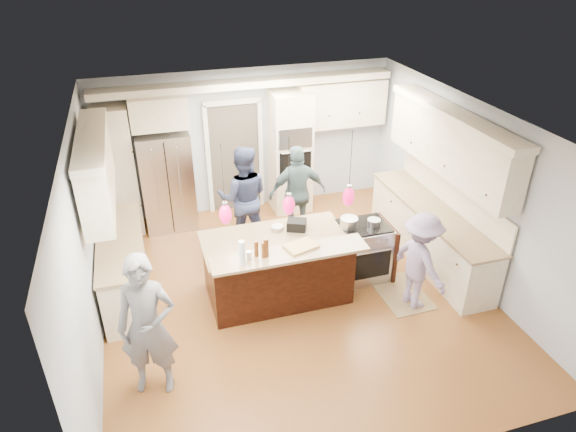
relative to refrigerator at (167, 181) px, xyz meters
name	(u,v)px	position (x,y,z in m)	size (l,w,h in m)	color
ground_plane	(295,293)	(1.55, -2.64, -0.90)	(6.00, 6.00, 0.00)	#925828
room_shell	(296,185)	(1.55, -2.64, 0.92)	(5.54, 6.04, 2.72)	#B2BCC6
refrigerator	(167,181)	(0.00, 0.00, 0.00)	(0.90, 0.70, 1.80)	#B7B7BC
oven_column	(290,153)	(2.30, 0.03, 0.25)	(0.72, 0.69, 2.30)	#F4E2C6
back_upper_cabinets	(208,133)	(0.80, 0.12, 0.77)	(5.30, 0.61, 2.54)	#F4E2C6
right_counter_run	(437,201)	(3.99, -2.34, 0.16)	(0.64, 3.10, 2.51)	#F4E2C6
left_cabinets	(114,231)	(-0.89, -1.84, 0.16)	(0.64, 2.30, 2.51)	#F4E2C6
kitchen_island	(277,267)	(1.30, -2.57, -0.42)	(2.10, 1.46, 1.12)	black
island_range	(363,251)	(2.71, -2.49, -0.44)	(0.82, 0.71, 0.92)	#B7B7BC
pendant_lights	(289,205)	(1.30, -3.15, 0.90)	(1.75, 0.15, 1.03)	black
person_bar_end	(148,327)	(-0.57, -3.86, 0.01)	(0.67, 0.44, 1.83)	slate
person_far_left	(244,198)	(1.16, -1.04, 0.00)	(0.88, 0.68, 1.80)	navy
person_far_right	(298,193)	(2.10, -1.04, -0.05)	(1.00, 0.41, 1.70)	#4C656B
person_range_side	(420,261)	(3.15, -3.38, -0.16)	(0.96, 0.55, 1.49)	#9281AE
floor_rug	(402,294)	(3.08, -3.12, -0.89)	(0.66, 0.97, 0.01)	#9C8455
water_bottle	(242,253)	(0.66, -3.26, 0.39)	(0.08, 0.08, 0.34)	silver
beer_bottle_a	(256,249)	(0.87, -3.13, 0.33)	(0.06, 0.06, 0.22)	#4D270D
beer_bottle_b	(264,250)	(0.95, -3.19, 0.33)	(0.06, 0.06, 0.22)	#4D270D
beer_bottle_c	(266,248)	(0.99, -3.18, 0.35)	(0.07, 0.07, 0.26)	#4D270D
drink_can	(249,255)	(0.76, -3.18, 0.28)	(0.06, 0.06, 0.11)	#B7B7BC
cutting_board	(301,246)	(1.48, -3.11, 0.24)	(0.41, 0.29, 0.03)	tan
pot_large	(349,223)	(2.44, -2.48, 0.10)	(0.26, 0.26, 0.15)	#B7B7BC
pot_small	(374,222)	(2.82, -2.54, 0.07)	(0.20, 0.20, 0.10)	#B7B7BC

